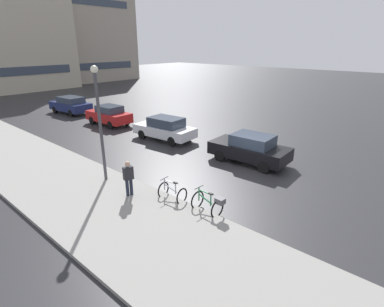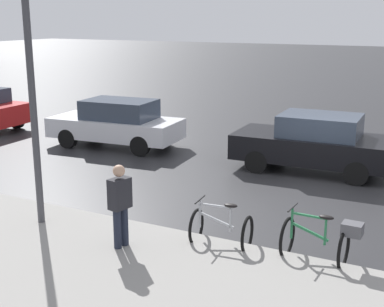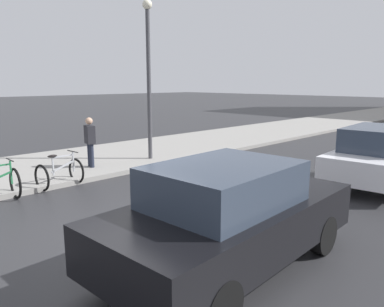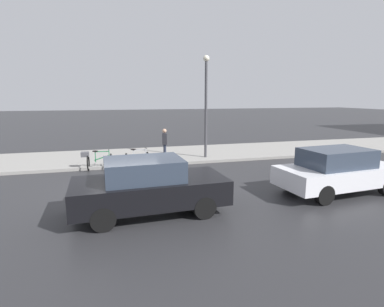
{
  "view_description": "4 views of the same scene",
  "coord_description": "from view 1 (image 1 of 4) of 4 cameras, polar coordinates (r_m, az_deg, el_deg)",
  "views": [
    {
      "loc": [
        -11.7,
        -7.31,
        6.27
      ],
      "look_at": [
        -1.3,
        1.72,
        1.21
      ],
      "focal_mm": 28.0,
      "sensor_mm": 36.0,
      "label": 1
    },
    {
      "loc": [
        -12.29,
        -3.07,
        4.26
      ],
      "look_at": [
        -0.81,
        2.83,
        0.93
      ],
      "focal_mm": 50.0,
      "sensor_mm": 36.0,
      "label": 2
    },
    {
      "loc": [
        5.64,
        -3.61,
        2.78
      ],
      "look_at": [
        -1.65,
        3.63,
        0.81
      ],
      "focal_mm": 35.0,
      "sensor_mm": 36.0,
      "label": 3
    },
    {
      "loc": [
        10.58,
        -0.43,
        3.34
      ],
      "look_at": [
        0.64,
        2.27,
        1.38
      ],
      "focal_mm": 28.0,
      "sensor_mm": 36.0,
      "label": 4
    }
  ],
  "objects": [
    {
      "name": "car_red",
      "position": [
        25.52,
        -15.53,
        7.08
      ],
      "size": [
        1.91,
        4.07,
        1.59
      ],
      "color": "#AD1919",
      "rests_on": "ground"
    },
    {
      "name": "car_white",
      "position": [
        20.73,
        -5.18,
        4.79
      ],
      "size": [
        2.17,
        4.5,
        1.58
      ],
      "color": "silver",
      "rests_on": "ground"
    },
    {
      "name": "bicycle_nearest",
      "position": [
        11.74,
        3.41,
        -9.36
      ],
      "size": [
        0.79,
        1.35,
        0.98
      ],
      "color": "black",
      "rests_on": "ground"
    },
    {
      "name": "streetlamp",
      "position": [
        14.08,
        -17.25,
        6.81
      ],
      "size": [
        0.32,
        0.32,
        5.42
      ],
      "color": "#424247",
      "rests_on": "ground"
    },
    {
      "name": "car_black",
      "position": [
        16.9,
        10.99,
        0.96
      ],
      "size": [
        2.13,
        4.44,
        1.62
      ],
      "color": "black",
      "rests_on": "ground"
    },
    {
      "name": "ground_plane",
      "position": [
        15.15,
        8.18,
        -4.5
      ],
      "size": [
        140.0,
        140.0,
        0.0
      ],
      "primitive_type": "plane",
      "color": "#28282B"
    },
    {
      "name": "sidewalk_kerb",
      "position": [
        19.25,
        -29.02,
        -1.26
      ],
      "size": [
        4.8,
        60.0,
        0.14
      ],
      "primitive_type": "cube",
      "color": "gray",
      "rests_on": "ground"
    },
    {
      "name": "bicycle_second",
      "position": [
        12.75,
        -3.77,
        -7.34
      ],
      "size": [
        0.8,
        1.13,
        0.93
      ],
      "color": "black",
      "rests_on": "ground"
    },
    {
      "name": "building_facade_side",
      "position": [
        58.46,
        -22.75,
        20.07
      ],
      "size": [
        21.61,
        10.79,
        15.29
      ],
      "color": "#9E9384",
      "rests_on": "ground"
    },
    {
      "name": "pedestrian",
      "position": [
        12.94,
        -12.0,
        -4.53
      ],
      "size": [
        0.44,
        0.32,
        1.7
      ],
      "color": "#1E2333",
      "rests_on": "ground"
    },
    {
      "name": "car_navy",
      "position": [
        31.03,
        -22.11,
        8.6
      ],
      "size": [
        2.25,
        4.45,
        1.59
      ],
      "color": "navy",
      "rests_on": "ground"
    }
  ]
}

